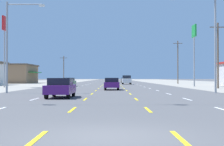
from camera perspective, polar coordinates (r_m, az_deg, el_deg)
ground_plane at (r=74.49m, az=0.15°, el=-1.93°), size 572.00×572.00×0.00m
lot_apron_left at (r=78.52m, az=-18.23°, el=-1.83°), size 28.00×440.00×0.01m
lot_apron_right at (r=78.47m, az=18.55°, el=-1.83°), size 28.00×440.00×0.01m
lane_markings at (r=112.98m, az=0.18°, el=-1.54°), size 10.64×227.60×0.01m
signal_span_wire at (r=19.57m, az=0.06°, el=9.99°), size 26.38×0.53×9.08m
sedan_inner_left_nearest at (r=25.14m, az=-8.53°, el=-2.46°), size 1.80×4.50×1.46m
sedan_center_turn_near at (r=40.63m, az=0.17°, el=-1.82°), size 1.80×4.50×1.46m
sedan_far_left_mid at (r=57.64m, az=-7.02°, el=-1.51°), size 1.80×4.50×1.46m
suv_inner_right_midfar at (r=75.04m, az=2.71°, el=-1.14°), size 1.98×4.90×1.98m
sedan_inner_right_far at (r=98.98m, az=2.30°, el=-1.21°), size 1.80×4.50×1.46m
storefront_left_row_2 at (r=93.07m, az=-16.22°, el=-0.12°), size 11.93×14.11×5.00m
pole_sign_left_row_1 at (r=54.22m, az=-17.64°, el=6.31°), size 0.24×1.84×10.91m
pole_sign_right_row_1 at (r=57.53m, az=14.04°, el=5.68°), size 0.24×2.39×10.27m
streetlight_left_row_0 at (r=34.10m, az=-16.64°, el=5.41°), size 3.77×0.26×8.88m
streetlight_right_row_0 at (r=34.07m, az=16.64°, el=6.14°), size 4.53×0.26×9.54m
utility_pole_right_row_0 at (r=48.21m, az=17.82°, el=3.08°), size 2.20×0.26×9.04m
utility_pole_right_row_1 at (r=80.94m, az=11.38°, el=1.94°), size 2.20×0.26×10.24m
utility_pole_left_row_2 at (r=106.55m, az=-8.02°, el=0.75°), size 2.20×0.26×8.29m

